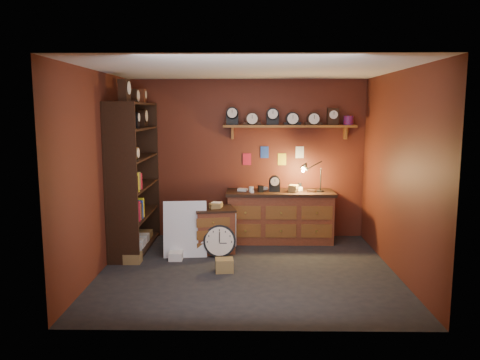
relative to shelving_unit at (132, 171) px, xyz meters
name	(u,v)px	position (x,y,z in m)	size (l,w,h in m)	color
floor	(247,270)	(1.79, -0.98, -1.25)	(4.00, 4.00, 0.00)	black
room_shell	(251,145)	(1.84, -0.87, 0.47)	(4.02, 3.62, 2.71)	#592315
shelving_unit	(132,171)	(0.00, 0.00, 0.00)	(0.47, 1.60, 2.58)	black
workbench	(280,213)	(2.34, 0.49, -0.78)	(1.78, 0.66, 1.36)	brown
low_cabinet	(214,228)	(1.28, -0.12, -0.88)	(0.70, 0.63, 0.78)	brown
big_round_clock	(220,241)	(1.38, -0.38, -1.02)	(0.49, 0.16, 0.49)	black
white_panel	(186,256)	(0.86, -0.37, -1.25)	(0.65, 0.03, 0.86)	silver
mini_fridge	(222,226)	(1.38, 0.41, -0.98)	(0.56, 0.58, 0.54)	silver
floor_box_a	(133,258)	(0.14, -0.70, -1.18)	(0.24, 0.20, 0.15)	olive
floor_box_b	(176,256)	(0.74, -0.53, -1.19)	(0.20, 0.23, 0.12)	white
floor_box_c	(224,265)	(1.48, -1.05, -1.16)	(0.24, 0.20, 0.18)	olive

